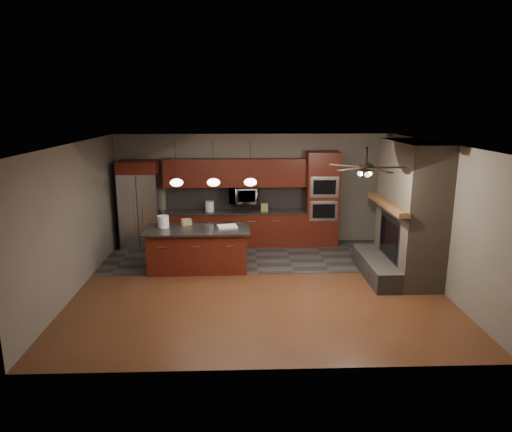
{
  "coord_description": "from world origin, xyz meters",
  "views": [
    {
      "loc": [
        -0.36,
        -8.51,
        3.48
      ],
      "look_at": [
        -0.04,
        0.6,
        1.27
      ],
      "focal_mm": 32.0,
      "sensor_mm": 36.0,
      "label": 1
    }
  ],
  "objects_px": {
    "oven_tower": "(322,199)",
    "counter_box": "(264,207)",
    "counter_bucket": "(210,206)",
    "microwave": "(244,195)",
    "cardboard_box": "(186,222)",
    "refrigerator": "(140,205)",
    "paint_can": "(209,228)",
    "kitchen_island": "(198,249)",
    "white_bucket": "(163,222)",
    "paint_tray": "(227,226)"
  },
  "relations": [
    {
      "from": "white_bucket",
      "to": "cardboard_box",
      "type": "xyz_separation_m",
      "value": [
        0.47,
        0.2,
        -0.06
      ]
    },
    {
      "from": "counter_box",
      "to": "white_bucket",
      "type": "bearing_deg",
      "value": -146.06
    },
    {
      "from": "refrigerator",
      "to": "oven_tower",
      "type": "bearing_deg",
      "value": 0.93
    },
    {
      "from": "cardboard_box",
      "to": "counter_box",
      "type": "distance_m",
      "value": 2.27
    },
    {
      "from": "refrigerator",
      "to": "counter_bucket",
      "type": "xyz_separation_m",
      "value": [
        1.7,
        0.08,
        -0.07
      ]
    },
    {
      "from": "white_bucket",
      "to": "paint_tray",
      "type": "bearing_deg",
      "value": -1.32
    },
    {
      "from": "kitchen_island",
      "to": "counter_box",
      "type": "xyz_separation_m",
      "value": [
        1.53,
        1.7,
        0.53
      ]
    },
    {
      "from": "white_bucket",
      "to": "paint_can",
      "type": "height_order",
      "value": "white_bucket"
    },
    {
      "from": "microwave",
      "to": "counter_box",
      "type": "distance_m",
      "value": 0.61
    },
    {
      "from": "counter_bucket",
      "to": "kitchen_island",
      "type": "bearing_deg",
      "value": -95.0
    },
    {
      "from": "oven_tower",
      "to": "refrigerator",
      "type": "bearing_deg",
      "value": -179.07
    },
    {
      "from": "oven_tower",
      "to": "white_bucket",
      "type": "height_order",
      "value": "oven_tower"
    },
    {
      "from": "oven_tower",
      "to": "counter_box",
      "type": "relative_size",
      "value": 12.19
    },
    {
      "from": "paint_tray",
      "to": "cardboard_box",
      "type": "bearing_deg",
      "value": 153.79
    },
    {
      "from": "refrigerator",
      "to": "paint_tray",
      "type": "relative_size",
      "value": 5.31
    },
    {
      "from": "oven_tower",
      "to": "counter_bucket",
      "type": "height_order",
      "value": "oven_tower"
    },
    {
      "from": "oven_tower",
      "to": "counter_box",
      "type": "height_order",
      "value": "oven_tower"
    },
    {
      "from": "white_bucket",
      "to": "microwave",
      "type": "bearing_deg",
      "value": 43.97
    },
    {
      "from": "refrigerator",
      "to": "cardboard_box",
      "type": "height_order",
      "value": "refrigerator"
    },
    {
      "from": "paint_can",
      "to": "paint_tray",
      "type": "bearing_deg",
      "value": 37.68
    },
    {
      "from": "cardboard_box",
      "to": "counter_box",
      "type": "bearing_deg",
      "value": 15.28
    },
    {
      "from": "oven_tower",
      "to": "white_bucket",
      "type": "xyz_separation_m",
      "value": [
        -3.72,
        -1.63,
        -0.14
      ]
    },
    {
      "from": "oven_tower",
      "to": "counter_bucket",
      "type": "relative_size",
      "value": 9.46
    },
    {
      "from": "oven_tower",
      "to": "microwave",
      "type": "bearing_deg",
      "value": 178.34
    },
    {
      "from": "refrigerator",
      "to": "counter_box",
      "type": "relative_size",
      "value": 11.21
    },
    {
      "from": "oven_tower",
      "to": "microwave",
      "type": "height_order",
      "value": "oven_tower"
    },
    {
      "from": "counter_box",
      "to": "cardboard_box",
      "type": "bearing_deg",
      "value": -143.52
    },
    {
      "from": "refrigerator",
      "to": "paint_can",
      "type": "bearing_deg",
      "value": -46.08
    },
    {
      "from": "oven_tower",
      "to": "counter_box",
      "type": "xyz_separation_m",
      "value": [
        -1.45,
        -0.04,
        -0.19
      ]
    },
    {
      "from": "counter_bucket",
      "to": "microwave",
      "type": "bearing_deg",
      "value": 3.35
    },
    {
      "from": "counter_bucket",
      "to": "cardboard_box",
      "type": "bearing_deg",
      "value": -106.54
    },
    {
      "from": "kitchen_island",
      "to": "paint_tray",
      "type": "height_order",
      "value": "paint_tray"
    },
    {
      "from": "paint_can",
      "to": "paint_tray",
      "type": "height_order",
      "value": "paint_can"
    },
    {
      "from": "microwave",
      "to": "cardboard_box",
      "type": "xyz_separation_m",
      "value": [
        -1.28,
        -1.48,
        -0.31
      ]
    },
    {
      "from": "kitchen_island",
      "to": "counter_box",
      "type": "bearing_deg",
      "value": 47.39
    },
    {
      "from": "refrigerator",
      "to": "paint_tray",
      "type": "height_order",
      "value": "refrigerator"
    },
    {
      "from": "white_bucket",
      "to": "cardboard_box",
      "type": "height_order",
      "value": "white_bucket"
    },
    {
      "from": "refrigerator",
      "to": "paint_can",
      "type": "distance_m",
      "value": 2.61
    },
    {
      "from": "microwave",
      "to": "white_bucket",
      "type": "relative_size",
      "value": 2.83
    },
    {
      "from": "paint_tray",
      "to": "paint_can",
      "type": "bearing_deg",
      "value": -153.98
    },
    {
      "from": "white_bucket",
      "to": "paint_tray",
      "type": "relative_size",
      "value": 0.63
    },
    {
      "from": "counter_box",
      "to": "paint_tray",
      "type": "bearing_deg",
      "value": -119.9
    },
    {
      "from": "paint_can",
      "to": "oven_tower",
      "type": "bearing_deg",
      "value": 35.61
    },
    {
      "from": "counter_bucket",
      "to": "counter_box",
      "type": "xyz_separation_m",
      "value": [
        1.37,
        -0.05,
        -0.03
      ]
    },
    {
      "from": "paint_can",
      "to": "counter_box",
      "type": "relative_size",
      "value": 1.01
    },
    {
      "from": "refrigerator",
      "to": "paint_tray",
      "type": "distance_m",
      "value": 2.7
    },
    {
      "from": "microwave",
      "to": "oven_tower",
      "type": "bearing_deg",
      "value": -1.66
    },
    {
      "from": "paint_tray",
      "to": "microwave",
      "type": "bearing_deg",
      "value": 66.15
    },
    {
      "from": "kitchen_island",
      "to": "cardboard_box",
      "type": "distance_m",
      "value": 0.67
    },
    {
      "from": "oven_tower",
      "to": "kitchen_island",
      "type": "height_order",
      "value": "oven_tower"
    }
  ]
}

